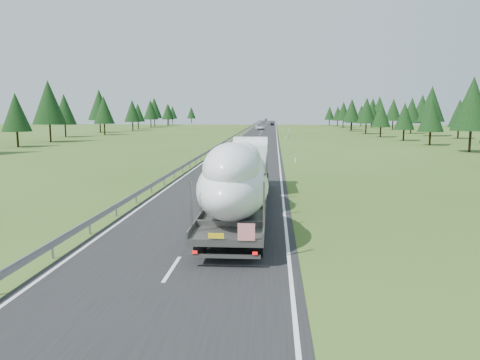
# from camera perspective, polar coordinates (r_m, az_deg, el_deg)

# --- Properties ---
(ground) EXTENTS (400.00, 400.00, 0.00)m
(ground) POSITION_cam_1_polar(r_m,az_deg,el_deg) (27.29, -4.22, -4.61)
(ground) COLOR #36521B
(ground) RESTS_ON ground
(road_surface) EXTENTS (10.00, 400.00, 0.02)m
(road_surface) POSITION_cam_1_polar(r_m,az_deg,el_deg) (126.52, 2.41, 5.55)
(road_surface) COLOR black
(road_surface) RESTS_ON ground
(guardrail) EXTENTS (0.10, 400.00, 0.76)m
(guardrail) POSITION_cam_1_polar(r_m,az_deg,el_deg) (126.71, -0.00, 5.83)
(guardrail) COLOR slate
(guardrail) RESTS_ON ground
(marker_posts) EXTENTS (0.13, 350.08, 1.00)m
(marker_posts) POSITION_cam_1_polar(r_m,az_deg,el_deg) (181.42, 5.02, 6.53)
(marker_posts) COLOR silver
(marker_posts) RESTS_ON ground
(highway_sign) EXTENTS (0.08, 0.90, 2.60)m
(highway_sign) POSITION_cam_1_polar(r_m,az_deg,el_deg) (106.45, 5.97, 5.96)
(highway_sign) COLOR slate
(highway_sign) RESTS_ON ground
(tree_line_right) EXTENTS (26.79, 257.58, 12.51)m
(tree_line_right) POSITION_cam_1_polar(r_m,az_deg,el_deg) (126.07, 21.05, 8.09)
(tree_line_right) COLOR black
(tree_line_right) RESTS_ON ground
(tree_line_left) EXTENTS (14.56, 256.52, 12.65)m
(tree_line_left) POSITION_cam_1_polar(r_m,az_deg,el_deg) (125.64, -18.62, 8.27)
(tree_line_left) COLOR black
(tree_line_left) RESTS_ON ground
(boat_truck) EXTENTS (3.39, 21.67, 4.74)m
(boat_truck) POSITION_cam_1_polar(r_m,az_deg,el_deg) (27.38, 0.12, 0.77)
(boat_truck) COLOR white
(boat_truck) RESTS_ON ground
(distant_van) EXTENTS (3.36, 6.25, 1.67)m
(distant_van) POSITION_cam_1_polar(r_m,az_deg,el_deg) (160.77, 2.44, 6.43)
(distant_van) COLOR silver
(distant_van) RESTS_ON ground
(distant_car_dark) EXTENTS (1.66, 4.08, 1.39)m
(distant_car_dark) POSITION_cam_1_polar(r_m,az_deg,el_deg) (212.91, 3.94, 6.84)
(distant_car_dark) COLOR black
(distant_car_dark) RESTS_ON ground
(distant_car_blue) EXTENTS (1.79, 4.62, 1.50)m
(distant_car_blue) POSITION_cam_1_polar(r_m,az_deg,el_deg) (325.44, 3.18, 7.36)
(distant_car_blue) COLOR #1B2F4C
(distant_car_blue) RESTS_ON ground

